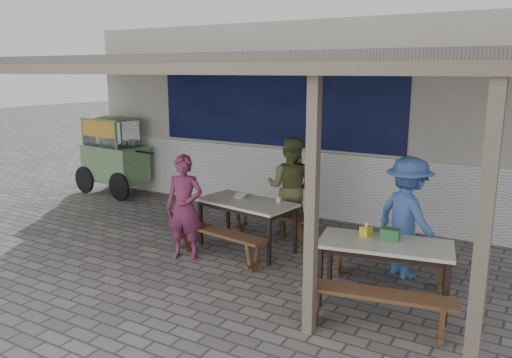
{
  "coord_description": "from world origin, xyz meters",
  "views": [
    {
      "loc": [
        4.26,
        -5.22,
        2.63
      ],
      "look_at": [
        0.66,
        0.9,
        1.09
      ],
      "focal_mm": 35.0,
      "sensor_mm": 36.0,
      "label": 1
    }
  ],
  "objects_px": {
    "patron_street_side": "(185,207)",
    "tissue_box": "(366,231)",
    "vendor_cart": "(114,153)",
    "donation_box": "(390,234)",
    "patron_right_table": "(408,217)",
    "table_right": "(385,249)",
    "patron_wall_side": "(290,188)",
    "condiment_jar": "(279,199)",
    "bench_right_wall": "(389,256)",
    "condiment_bowl": "(240,196)",
    "bench_right_street": "(376,302)",
    "bench_left_wall": "(271,218)",
    "bench_left_street": "(219,238)",
    "table_left": "(247,206)"
  },
  "relations": [
    {
      "from": "vendor_cart",
      "to": "bench_left_wall",
      "type": "bearing_deg",
      "value": -6.88
    },
    {
      "from": "patron_street_side",
      "to": "patron_wall_side",
      "type": "bearing_deg",
      "value": 44.86
    },
    {
      "from": "table_left",
      "to": "condiment_jar",
      "type": "xyz_separation_m",
      "value": [
        0.44,
        0.19,
        0.12
      ]
    },
    {
      "from": "donation_box",
      "to": "patron_street_side",
      "type": "bearing_deg",
      "value": -178.34
    },
    {
      "from": "patron_wall_side",
      "to": "donation_box",
      "type": "distance_m",
      "value": 2.53
    },
    {
      "from": "table_right",
      "to": "vendor_cart",
      "type": "height_order",
      "value": "vendor_cart"
    },
    {
      "from": "bench_left_street",
      "to": "table_right",
      "type": "xyz_separation_m",
      "value": [
        2.38,
        -0.16,
        0.33
      ]
    },
    {
      "from": "vendor_cart",
      "to": "patron_wall_side",
      "type": "distance_m",
      "value": 4.66
    },
    {
      "from": "donation_box",
      "to": "bench_left_street",
      "type": "bearing_deg",
      "value": 178.65
    },
    {
      "from": "vendor_cart",
      "to": "patron_right_table",
      "type": "height_order",
      "value": "vendor_cart"
    },
    {
      "from": "bench_right_wall",
      "to": "patron_street_side",
      "type": "xyz_separation_m",
      "value": [
        -2.73,
        -0.65,
        0.41
      ]
    },
    {
      "from": "vendor_cart",
      "to": "donation_box",
      "type": "height_order",
      "value": "vendor_cart"
    },
    {
      "from": "bench_right_street",
      "to": "vendor_cart",
      "type": "distance_m",
      "value": 7.38
    },
    {
      "from": "vendor_cart",
      "to": "patron_right_table",
      "type": "relative_size",
      "value": 1.33
    },
    {
      "from": "vendor_cart",
      "to": "patron_right_table",
      "type": "xyz_separation_m",
      "value": [
        6.61,
        -1.33,
        -0.1
      ]
    },
    {
      "from": "bench_right_street",
      "to": "condiment_bowl",
      "type": "bearing_deg",
      "value": 138.64
    },
    {
      "from": "donation_box",
      "to": "patron_wall_side",
      "type": "bearing_deg",
      "value": 143.05
    },
    {
      "from": "patron_street_side",
      "to": "tissue_box",
      "type": "distance_m",
      "value": 2.6
    },
    {
      "from": "bench_right_street",
      "to": "condiment_jar",
      "type": "relative_size",
      "value": 20.28
    },
    {
      "from": "patron_wall_side",
      "to": "table_right",
      "type": "bearing_deg",
      "value": 132.74
    },
    {
      "from": "donation_box",
      "to": "condiment_bowl",
      "type": "height_order",
      "value": "donation_box"
    },
    {
      "from": "bench_left_street",
      "to": "table_left",
      "type": "bearing_deg",
      "value": 90.0
    },
    {
      "from": "patron_wall_side",
      "to": "bench_left_wall",
      "type": "bearing_deg",
      "value": 45.45
    },
    {
      "from": "table_right",
      "to": "patron_wall_side",
      "type": "height_order",
      "value": "patron_wall_side"
    },
    {
      "from": "bench_left_street",
      "to": "table_right",
      "type": "distance_m",
      "value": 2.41
    },
    {
      "from": "table_right",
      "to": "bench_right_wall",
      "type": "xyz_separation_m",
      "value": [
        -0.13,
        0.67,
        -0.33
      ]
    },
    {
      "from": "bench_left_wall",
      "to": "donation_box",
      "type": "bearing_deg",
      "value": -20.91
    },
    {
      "from": "bench_right_wall",
      "to": "condiment_jar",
      "type": "xyz_separation_m",
      "value": [
        -1.72,
        0.28,
        0.45
      ]
    },
    {
      "from": "bench_right_street",
      "to": "patron_street_side",
      "type": "relative_size",
      "value": 1.06
    },
    {
      "from": "bench_right_wall",
      "to": "vendor_cart",
      "type": "distance_m",
      "value": 6.7
    },
    {
      "from": "tissue_box",
      "to": "table_right",
      "type": "bearing_deg",
      "value": -22.77
    },
    {
      "from": "donation_box",
      "to": "bench_right_wall",
      "type": "bearing_deg",
      "value": 105.05
    },
    {
      "from": "bench_left_wall",
      "to": "patron_street_side",
      "type": "height_order",
      "value": "patron_street_side"
    },
    {
      "from": "bench_right_wall",
      "to": "condiment_bowl",
      "type": "height_order",
      "value": "condiment_bowl"
    },
    {
      "from": "bench_right_street",
      "to": "vendor_cart",
      "type": "height_order",
      "value": "vendor_cart"
    },
    {
      "from": "table_left",
      "to": "patron_street_side",
      "type": "bearing_deg",
      "value": -119.27
    },
    {
      "from": "condiment_jar",
      "to": "table_right",
      "type": "bearing_deg",
      "value": -27.05
    },
    {
      "from": "patron_right_table",
      "to": "vendor_cart",
      "type": "bearing_deg",
      "value": 22.45
    },
    {
      "from": "bench_right_street",
      "to": "donation_box",
      "type": "relative_size",
      "value": 7.76
    },
    {
      "from": "tissue_box",
      "to": "patron_wall_side",
      "type": "bearing_deg",
      "value": 138.9
    },
    {
      "from": "patron_right_table",
      "to": "table_right",
      "type": "bearing_deg",
      "value": 123.58
    },
    {
      "from": "bench_right_wall",
      "to": "condiment_bowl",
      "type": "xyz_separation_m",
      "value": [
        -2.35,
        0.2,
        0.43
      ]
    },
    {
      "from": "table_left",
      "to": "patron_street_side",
      "type": "xyz_separation_m",
      "value": [
        -0.57,
        -0.74,
        0.07
      ]
    },
    {
      "from": "vendor_cart",
      "to": "patron_wall_side",
      "type": "xyz_separation_m",
      "value": [
        4.61,
        -0.68,
        -0.08
      ]
    },
    {
      "from": "vendor_cart",
      "to": "condiment_jar",
      "type": "xyz_separation_m",
      "value": [
        4.76,
        -1.36,
        -0.11
      ]
    },
    {
      "from": "tissue_box",
      "to": "condiment_jar",
      "type": "xyz_separation_m",
      "value": [
        -1.59,
        0.83,
        -0.02
      ]
    },
    {
      "from": "bench_left_street",
      "to": "patron_street_side",
      "type": "relative_size",
      "value": 1.04
    },
    {
      "from": "bench_right_street",
      "to": "table_right",
      "type": "bearing_deg",
      "value": 90.0
    },
    {
      "from": "bench_right_wall",
      "to": "patron_street_side",
      "type": "distance_m",
      "value": 2.84
    },
    {
      "from": "vendor_cart",
      "to": "tissue_box",
      "type": "relative_size",
      "value": 19.01
    }
  ]
}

